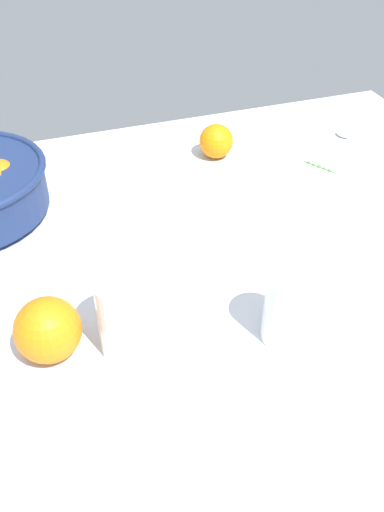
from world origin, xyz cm
name	(u,v)px	position (x,y,z in cm)	size (l,w,h in cm)	color
ground_plane	(185,295)	(0.00, 0.00, -1.50)	(134.48, 107.59, 3.00)	silver
juice_glass	(131,319)	(-9.83, -8.30, 4.87)	(8.49, 8.49, 11.34)	white
second_glass	(290,312)	(9.85, -13.43, 4.40)	(6.85, 6.85, 9.97)	white
loose_orange_1	(48,330)	(-20.09, -6.18, 4.26)	(8.53, 8.53, 8.53)	orange
loose_orange_2	(216,141)	(18.47, 35.27, 3.40)	(6.80, 6.80, 6.80)	orange
spoon	(354,140)	(48.31, 31.52, 0.43)	(5.44, 14.27, 1.00)	silver
herb_sprig_0	(318,166)	(36.08, 24.76, 0.27)	(3.82, 6.19, 0.86)	#3D792E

